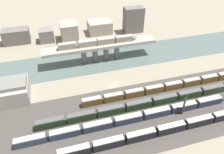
# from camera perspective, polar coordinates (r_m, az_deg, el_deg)

# --- Properties ---
(ground_plane) EXTENTS (400.00, 400.00, 0.00)m
(ground_plane) POSITION_cam_1_polar(r_m,az_deg,el_deg) (116.44, 0.16, -2.06)
(ground_plane) COLOR gray
(railbed_yard) EXTENTS (280.00, 42.00, 0.01)m
(railbed_yard) POSITION_cam_1_polar(r_m,az_deg,el_deg) (99.64, 4.11, -10.30)
(railbed_yard) COLOR #423D38
(railbed_yard) RESTS_ON ground
(river_water) EXTENTS (320.00, 27.89, 0.01)m
(river_water) POSITION_cam_1_polar(r_m,az_deg,el_deg) (137.40, -2.94, 4.52)
(river_water) COLOR #4C5B56
(river_water) RESTS_ON ground
(bridge) EXTENTS (68.68, 8.53, 10.84)m
(bridge) POSITION_cam_1_polar(r_m,az_deg,el_deg) (133.10, -3.05, 7.65)
(bridge) COLOR gray
(bridge) RESTS_ON ground
(train_on_bridge) EXTENTS (48.54, 3.19, 3.58)m
(train_on_bridge) POSITION_cam_1_polar(r_m,az_deg,el_deg) (131.07, -3.45, 9.15)
(train_on_bridge) COLOR gray
(train_on_bridge) RESTS_ON bridge
(train_yard_near) EXTENTS (83.47, 2.65, 4.12)m
(train_yard_near) POSITION_cam_1_polar(r_m,az_deg,el_deg) (93.25, 12.13, -13.69)
(train_yard_near) COLOR black
(train_yard_near) RESTS_ON ground
(train_yard_mid) EXTENTS (97.88, 2.80, 3.70)m
(train_yard_mid) POSITION_cam_1_polar(r_m,az_deg,el_deg) (96.57, 5.08, -10.73)
(train_yard_mid) COLOR #2D384C
(train_yard_mid) RESTS_ON ground
(train_yard_far) EXTENTS (110.59, 2.84, 3.98)m
(train_yard_far) POSITION_cam_1_polar(r_m,az_deg,el_deg) (105.52, 11.04, -6.31)
(train_yard_far) COLOR #23381E
(train_yard_far) RESTS_ON ground
(train_yard_outer) EXTENTS (87.89, 2.65, 3.97)m
(train_yard_outer) POSITION_cam_1_polar(r_m,az_deg,el_deg) (115.02, 13.79, -2.62)
(train_yard_outer) COLOR brown
(train_yard_outer) RESTS_ON ground
(warehouse_building) EXTENTS (23.61, 15.71, 10.06)m
(warehouse_building) POSITION_cam_1_polar(r_m,az_deg,el_deg) (116.61, -26.57, -3.57)
(warehouse_building) COLOR #9E998E
(warehouse_building) RESTS_ON ground
(signal_tower) EXTENTS (1.00, 0.91, 11.46)m
(signal_tower) POSITION_cam_1_polar(r_m,az_deg,el_deg) (101.83, 18.33, -6.86)
(signal_tower) COLOR #4C4C51
(signal_tower) RESTS_ON ground
(city_block_far_left) EXTENTS (17.75, 9.75, 10.09)m
(city_block_far_left) POSITION_cam_1_polar(r_m,az_deg,el_deg) (168.99, -23.70, 9.75)
(city_block_far_left) COLOR #605B56
(city_block_far_left) RESTS_ON ground
(city_block_left) EXTENTS (10.06, 9.48, 9.06)m
(city_block_left) POSITION_cam_1_polar(r_m,az_deg,el_deg) (164.45, -16.73, 10.42)
(city_block_left) COLOR slate
(city_block_left) RESTS_ON ground
(city_block_center) EXTENTS (11.69, 13.90, 12.47)m
(city_block_center) POSITION_cam_1_polar(r_m,az_deg,el_deg) (162.24, -11.14, 11.60)
(city_block_center) COLOR gray
(city_block_center) RESTS_ON ground
(city_block_right) EXTENTS (17.25, 13.33, 9.16)m
(city_block_right) POSITION_cam_1_polar(r_m,az_deg,el_deg) (170.97, -3.24, 12.92)
(city_block_right) COLOR gray
(city_block_right) RESTS_ON ground
(city_block_far_right) EXTENTS (14.41, 8.47, 19.02)m
(city_block_far_right) POSITION_cam_1_polar(r_m,az_deg,el_deg) (171.31, 5.60, 14.64)
(city_block_far_right) COLOR #605B56
(city_block_far_right) RESTS_ON ground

